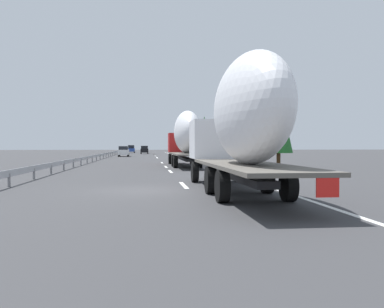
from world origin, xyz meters
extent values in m
plane|color=#38383A|center=(40.00, 0.00, 0.00)|extent=(260.00, 260.00, 0.00)
cube|color=white|center=(2.00, -1.80, 0.00)|extent=(3.20, 0.20, 0.01)
cube|color=white|center=(12.34, -1.80, 0.00)|extent=(3.20, 0.20, 0.01)
cube|color=white|center=(18.64, -1.80, 0.00)|extent=(3.20, 0.20, 0.01)
cube|color=white|center=(27.28, -1.80, 0.00)|extent=(3.20, 0.20, 0.01)
cube|color=white|center=(44.80, -1.80, 0.00)|extent=(3.20, 0.20, 0.01)
cube|color=white|center=(48.04, -1.80, 0.00)|extent=(3.20, 0.20, 0.01)
cube|color=white|center=(57.50, -1.80, 0.00)|extent=(3.20, 0.20, 0.01)
cube|color=white|center=(67.62, -1.80, 0.00)|extent=(3.20, 0.20, 0.01)
cube|color=white|center=(68.09, -1.80, 0.00)|extent=(3.20, 0.20, 0.01)
cube|color=white|center=(45.00, -5.50, 0.00)|extent=(110.00, 0.20, 0.01)
cube|color=#B21919|center=(24.39, -3.60, 2.15)|extent=(2.40, 2.50, 1.90)
cube|color=black|center=(25.49, -3.60, 2.65)|extent=(0.08, 2.12, 0.80)
cube|color=#262628|center=(21.21, -3.60, 0.67)|extent=(11.73, 0.70, 0.24)
cube|color=#59544C|center=(18.02, -3.60, 1.14)|extent=(10.35, 2.50, 0.12)
ellipsoid|color=white|center=(18.21, -3.60, 3.01)|extent=(7.67, 2.20, 3.62)
cube|color=red|center=(12.88, -4.29, 0.90)|extent=(0.04, 0.56, 0.56)
cylinder|color=black|center=(24.39, -2.50, 0.52)|extent=(1.04, 0.30, 1.04)
cylinder|color=black|center=(24.39, -4.70, 0.52)|extent=(1.04, 0.30, 1.04)
cylinder|color=black|center=(19.22, -2.50, 0.52)|extent=(1.04, 0.35, 1.04)
cylinder|color=black|center=(19.22, -4.70, 0.52)|extent=(1.04, 0.35, 1.04)
cylinder|color=black|center=(16.82, -2.50, 0.52)|extent=(1.04, 0.35, 1.04)
cylinder|color=black|center=(16.82, -4.70, 0.52)|extent=(1.04, 0.35, 1.04)
cube|color=silver|center=(3.48, -3.60, 2.15)|extent=(2.40, 2.50, 1.90)
cube|color=black|center=(4.58, -3.60, 2.65)|extent=(0.08, 2.12, 0.80)
cube|color=#262628|center=(0.37, -3.60, 0.67)|extent=(11.43, 0.70, 0.24)
cube|color=#59544C|center=(-2.73, -3.60, 1.14)|extent=(10.03, 2.50, 0.12)
ellipsoid|color=white|center=(-3.11, -3.60, 3.09)|extent=(6.95, 2.20, 3.77)
cube|color=red|center=(-7.72, -4.29, 0.90)|extent=(0.04, 0.56, 0.56)
cylinder|color=black|center=(3.48, -2.50, 0.52)|extent=(1.04, 0.30, 1.04)
cylinder|color=black|center=(3.48, -4.70, 0.52)|extent=(1.04, 0.30, 1.04)
cylinder|color=black|center=(-1.53, -2.50, 0.52)|extent=(1.04, 0.35, 1.04)
cylinder|color=black|center=(-1.53, -4.70, 0.52)|extent=(1.04, 0.35, 1.04)
cylinder|color=black|center=(-3.93, -2.50, 0.52)|extent=(1.04, 0.35, 1.04)
cylinder|color=black|center=(-3.93, -4.70, 0.52)|extent=(1.04, 0.35, 1.04)
cube|color=black|center=(76.56, 0.21, 0.74)|extent=(4.16, 1.74, 0.84)
cube|color=black|center=(76.25, 0.21, 1.49)|extent=(2.29, 1.53, 0.66)
cylinder|color=black|center=(77.85, 0.98, 0.32)|extent=(0.64, 0.22, 0.64)
cylinder|color=black|center=(77.85, -0.56, 0.32)|extent=(0.64, 0.22, 0.64)
cylinder|color=black|center=(75.27, 0.98, 0.32)|extent=(0.64, 0.22, 0.64)
cylinder|color=black|center=(75.27, -0.56, 0.32)|extent=(0.64, 0.22, 0.64)
cube|color=white|center=(53.43, 3.65, 0.74)|extent=(4.36, 1.72, 0.84)
cube|color=black|center=(53.11, 3.65, 1.46)|extent=(2.40, 1.51, 0.60)
cylinder|color=black|center=(54.78, 4.41, 0.32)|extent=(0.64, 0.22, 0.64)
cylinder|color=black|center=(54.78, 2.89, 0.32)|extent=(0.64, 0.22, 0.64)
cylinder|color=black|center=(52.08, 4.41, 0.32)|extent=(0.64, 0.22, 0.64)
cylinder|color=black|center=(52.08, 2.89, 0.32)|extent=(0.64, 0.22, 0.64)
cube|color=#28479E|center=(90.42, 3.64, 0.74)|extent=(4.56, 1.77, 0.84)
cube|color=black|center=(90.08, 3.64, 1.57)|extent=(2.51, 1.56, 0.83)
cylinder|color=black|center=(91.84, 4.42, 0.32)|extent=(0.64, 0.22, 0.64)
cylinder|color=black|center=(91.84, 2.85, 0.32)|extent=(0.64, 0.22, 0.64)
cylinder|color=black|center=(89.01, 4.42, 0.32)|extent=(0.64, 0.22, 0.64)
cylinder|color=black|center=(89.01, 2.85, 0.32)|extent=(0.64, 0.22, 0.64)
cylinder|color=gray|center=(40.59, -6.70, 1.22)|extent=(0.10, 0.10, 2.45)
cube|color=#2D569E|center=(40.59, -6.70, 2.80)|extent=(0.06, 0.90, 0.70)
cylinder|color=#472D19|center=(17.67, -11.55, 0.60)|extent=(0.34, 0.34, 1.21)
cone|color=#1E5B23|center=(17.67, -11.55, 4.01)|extent=(2.45, 2.45, 5.61)
cylinder|color=#472D19|center=(80.94, -10.21, 0.93)|extent=(0.35, 0.35, 1.86)
cone|color=#286B2D|center=(80.94, -10.21, 3.77)|extent=(2.66, 2.66, 3.82)
cylinder|color=#472D19|center=(52.57, -10.06, 0.97)|extent=(0.38, 0.38, 1.94)
cone|color=#286B2D|center=(52.57, -10.06, 4.40)|extent=(2.70, 2.70, 4.93)
cube|color=#9EA0A5|center=(43.00, 6.00, 0.60)|extent=(94.00, 0.06, 0.32)
cube|color=slate|center=(2.13, 6.00, 0.30)|extent=(0.10, 0.10, 0.60)
cube|color=slate|center=(6.22, 6.00, 0.30)|extent=(0.10, 0.10, 0.60)
cube|color=slate|center=(10.30, 6.00, 0.30)|extent=(0.10, 0.10, 0.60)
cube|color=slate|center=(14.39, 6.00, 0.30)|extent=(0.10, 0.10, 0.60)
cube|color=slate|center=(18.48, 6.00, 0.30)|extent=(0.10, 0.10, 0.60)
cube|color=slate|center=(22.57, 6.00, 0.30)|extent=(0.10, 0.10, 0.60)
cube|color=slate|center=(26.65, 6.00, 0.30)|extent=(0.10, 0.10, 0.60)
cube|color=slate|center=(30.74, 6.00, 0.30)|extent=(0.10, 0.10, 0.60)
cube|color=slate|center=(34.83, 6.00, 0.30)|extent=(0.10, 0.10, 0.60)
cube|color=slate|center=(38.91, 6.00, 0.30)|extent=(0.10, 0.10, 0.60)
cube|color=slate|center=(43.00, 6.00, 0.30)|extent=(0.10, 0.10, 0.60)
cube|color=slate|center=(47.09, 6.00, 0.30)|extent=(0.10, 0.10, 0.60)
cube|color=slate|center=(51.17, 6.00, 0.30)|extent=(0.10, 0.10, 0.60)
cube|color=slate|center=(55.26, 6.00, 0.30)|extent=(0.10, 0.10, 0.60)
cube|color=slate|center=(59.35, 6.00, 0.30)|extent=(0.10, 0.10, 0.60)
cube|color=slate|center=(63.43, 6.00, 0.30)|extent=(0.10, 0.10, 0.60)
cube|color=slate|center=(67.52, 6.00, 0.30)|extent=(0.10, 0.10, 0.60)
cube|color=slate|center=(71.61, 6.00, 0.30)|extent=(0.10, 0.10, 0.60)
cube|color=slate|center=(75.70, 6.00, 0.30)|extent=(0.10, 0.10, 0.60)
cube|color=slate|center=(79.78, 6.00, 0.30)|extent=(0.10, 0.10, 0.60)
cube|color=slate|center=(83.87, 6.00, 0.30)|extent=(0.10, 0.10, 0.60)
cube|color=slate|center=(87.96, 6.00, 0.30)|extent=(0.10, 0.10, 0.60)
camera|label=1|loc=(-16.88, -0.05, 1.83)|focal=38.35mm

